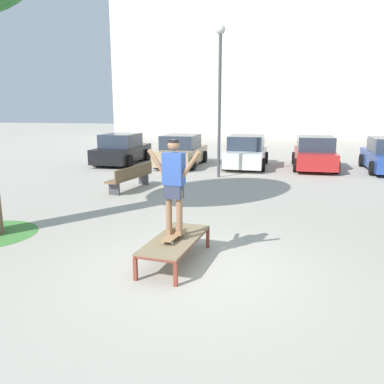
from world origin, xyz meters
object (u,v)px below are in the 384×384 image
at_px(skate_box, 175,241).
at_px(skateboard, 174,235).
at_px(car_tan, 181,151).
at_px(car_black, 122,150).
at_px(light_post, 220,80).
at_px(car_white, 246,152).
at_px(car_red, 314,154).
at_px(park_bench, 131,177).
at_px(skater, 174,180).

height_order(skate_box, skateboard, skateboard).
bearing_deg(car_tan, car_black, 177.47).
bearing_deg(light_post, car_white, 73.78).
distance_m(car_black, light_post, 6.90).
xyz_separation_m(car_red, park_bench, (-6.63, -6.25, -0.24)).
distance_m(skateboard, park_bench, 6.78).
bearing_deg(park_bench, skate_box, -62.91).
bearing_deg(skate_box, skater, -96.50).
bearing_deg(car_red, skate_box, -106.22).
relative_size(skater, car_black, 0.40).
bearing_deg(light_post, car_red, 38.56).
distance_m(skater, car_black, 13.47).
height_order(car_white, car_red, same).
xyz_separation_m(skateboard, car_tan, (-2.68, 12.00, 0.15)).
relative_size(skater, car_white, 0.40).
relative_size(car_red, park_bench, 1.74).
bearing_deg(skate_box, park_bench, 117.09).
height_order(skateboard, light_post, light_post).
bearing_deg(car_white, park_bench, -119.82).
bearing_deg(light_post, skate_box, -87.11).
xyz_separation_m(skateboard, park_bench, (-3.07, 6.04, -0.09)).
xyz_separation_m(skate_box, park_bench, (-3.07, 6.00, 0.03)).
relative_size(skateboard, car_tan, 0.19).
height_order(car_tan, light_post, light_post).
bearing_deg(car_tan, light_post, -52.59).
bearing_deg(car_white, skate_box, -92.09).
height_order(skate_box, car_white, car_white).
height_order(skateboard, car_tan, car_tan).
relative_size(skateboard, car_red, 0.19).
bearing_deg(skater, car_tan, 102.57).
distance_m(car_black, park_bench, 6.68).
bearing_deg(park_bench, skateboard, -63.11).
xyz_separation_m(car_tan, park_bench, (-0.39, -5.95, -0.24)).
bearing_deg(car_red, light_post, -141.44).
height_order(skate_box, car_red, car_red).
relative_size(car_black, car_red, 1.00).
xyz_separation_m(skate_box, car_white, (0.44, 12.13, 0.28)).
bearing_deg(car_red, skateboard, -106.19).
height_order(car_black, park_bench, car_black).
xyz_separation_m(car_tan, car_red, (6.24, 0.30, 0.00)).
bearing_deg(light_post, park_bench, -130.67).
bearing_deg(car_black, car_red, 0.97).
height_order(skater, car_black, skater).
distance_m(skateboard, car_red, 12.80).
bearing_deg(skate_box, car_white, 87.91).
bearing_deg(park_bench, skater, -63.10).
xyz_separation_m(skater, car_red, (3.57, 12.29, -0.84)).
distance_m(car_red, light_post, 6.02).
height_order(car_black, car_red, same).
bearing_deg(car_white, skater, -92.10).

